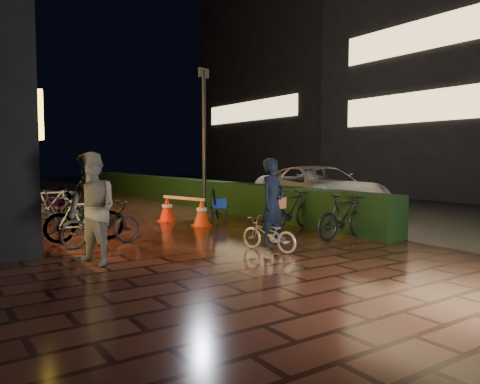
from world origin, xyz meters
TOP-DOWN VIEW (x-y plane):
  - ground at (0.00, 0.00)m, footprint 80.00×80.00m
  - asphalt_road at (9.00, 5.00)m, footprint 11.00×60.00m
  - hedge at (3.30, 8.00)m, footprint 0.70×20.00m
  - bystander_person at (-2.90, -0.52)m, footprint 1.03×1.14m
  - van at (5.63, 2.93)m, footprint 3.64×5.95m
  - far_buildings at (17.23, 9.61)m, footprint 9.08×31.00m
  - lamp_post_hedge at (2.64, 5.32)m, footprint 0.45×0.21m
  - lamp_post_sf at (-2.51, 7.45)m, footprint 0.49×0.14m
  - cyclist at (0.35, -1.28)m, footprint 0.78×1.34m
  - traffic_barrier at (0.72, 3.14)m, footprint 0.89×1.84m
  - cart_assembly at (1.79, 3.00)m, footprint 0.68×0.58m
  - parked_bikes_storefront at (-2.32, 3.79)m, footprint 2.01×5.83m
  - parked_bikes_hedge at (2.49, -0.26)m, footprint 1.80×2.41m

SIDE VIEW (x-z plane):
  - ground at x=0.00m, z-range 0.00..0.00m
  - asphalt_road at x=9.00m, z-range 0.00..0.01m
  - traffic_barrier at x=0.72m, z-range 0.00..0.75m
  - parked_bikes_storefront at x=-2.32m, z-range -0.03..0.99m
  - cart_assembly at x=1.79m, z-range 0.01..0.97m
  - hedge at x=3.30m, z-range 0.00..1.00m
  - parked_bikes_hedge at x=2.49m, z-range 0.00..1.02m
  - cyclist at x=0.35m, z-range -0.23..1.59m
  - van at x=5.63m, z-range 0.01..1.55m
  - bystander_person at x=-2.90m, z-range 0.00..1.93m
  - lamp_post_hedge at x=2.64m, z-range 0.24..5.04m
  - lamp_post_sf at x=-2.51m, z-range 0.26..5.41m
  - far_buildings at x=17.23m, z-range -0.53..13.47m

